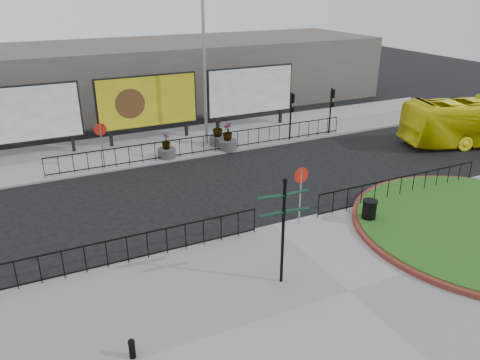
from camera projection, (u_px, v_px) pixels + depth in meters
ground at (273, 227)px, 19.22m from camera, size 90.00×90.00×0.00m
pavement_near at (349, 293)px, 15.05m from camera, size 30.00×10.00×0.12m
pavement_far at (178, 143)px, 29.16m from camera, size 44.00×6.00×0.12m
railing_near_left at (127, 249)px, 16.32m from camera, size 10.00×0.10×1.10m
railing_near_right at (401, 187)px, 21.30m from camera, size 9.00×0.10×1.10m
railing_far at (209, 143)px, 27.08m from camera, size 18.00×0.10×1.10m
speed_sign_far at (101, 136)px, 24.29m from camera, size 0.64×0.07×2.47m
speed_sign_near at (301, 183)px, 18.55m from camera, size 0.64×0.07×2.47m
billboard_left at (22, 115)px, 25.59m from camera, size 6.20×0.31×4.10m
billboard_mid at (148, 102)px, 28.38m from camera, size 6.20×0.31×4.10m
billboard_right at (250, 91)px, 31.17m from camera, size 6.20×0.31×4.10m
lamp_post at (205, 66)px, 27.08m from camera, size 0.74×0.18×9.23m
signal_pole_a at (291, 109)px, 28.75m from camera, size 0.22×0.26×3.00m
signal_pole_b at (331, 104)px, 29.94m from camera, size 0.22×0.26×3.00m
building_backdrop at (136, 77)px, 36.52m from camera, size 40.00×10.00×5.00m
fingerpost_sign at (283, 221)px, 14.67m from camera, size 1.74×0.40×3.71m
bollard at (132, 347)px, 12.25m from camera, size 0.19×0.19×0.60m
litter_bin at (369, 211)px, 19.13m from camera, size 0.61×0.61×1.00m
planter_a at (167, 150)px, 26.33m from camera, size 1.01×1.01×1.42m
planter_b at (218, 135)px, 28.37m from camera, size 1.03×1.03×1.64m
planter_c at (228, 140)px, 27.64m from camera, size 1.08×1.08×1.60m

